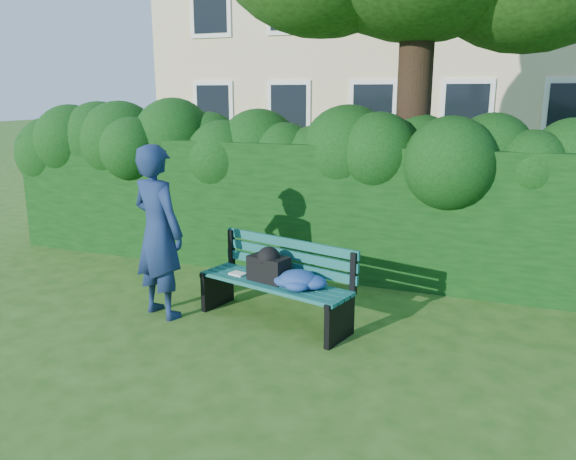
% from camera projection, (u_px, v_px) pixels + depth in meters
% --- Properties ---
extents(ground, '(80.00, 80.00, 0.00)m').
position_uv_depth(ground, '(268.00, 329.00, 6.00)').
color(ground, '#285216').
rests_on(ground, ground).
extents(hedge, '(10.00, 1.00, 1.80)m').
position_uv_depth(hedge, '(330.00, 208.00, 7.78)').
color(hedge, black).
rests_on(hedge, ground).
extents(park_bench, '(1.84, 0.99, 0.89)m').
position_uv_depth(park_bench, '(281.00, 279.00, 6.05)').
color(park_bench, '#0E4741').
rests_on(park_bench, ground).
extents(man_reading, '(0.81, 0.66, 1.93)m').
position_uv_depth(man_reading, '(158.00, 232.00, 6.16)').
color(man_reading, navy).
rests_on(man_reading, ground).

